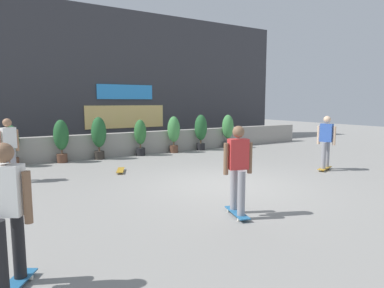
# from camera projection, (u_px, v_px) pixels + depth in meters

# --- Properties ---
(ground_plane) EXTENTS (48.00, 48.00, 0.00)m
(ground_plane) POSITION_uv_depth(u_px,v_px,m) (222.00, 185.00, 8.72)
(ground_plane) COLOR gray
(planter_wall) EXTENTS (18.00, 0.40, 0.90)m
(planter_wall) POSITION_uv_depth(u_px,v_px,m) (134.00, 143.00, 13.74)
(planter_wall) COLOR gray
(planter_wall) RESTS_ON ground
(building_backdrop) EXTENTS (20.00, 2.08, 6.50)m
(building_backdrop) POSITION_uv_depth(u_px,v_px,m) (103.00, 79.00, 16.78)
(building_backdrop) COLOR #38383D
(building_backdrop) RESTS_ON ground
(potted_plant_0) EXTENTS (0.45, 0.45, 1.37)m
(potted_plant_0) POSITION_uv_depth(u_px,v_px,m) (12.00, 143.00, 11.03)
(potted_plant_0) COLOR brown
(potted_plant_0) RESTS_ON ground
(potted_plant_1) EXTENTS (0.52, 0.52, 1.51)m
(potted_plant_1) POSITION_uv_depth(u_px,v_px,m) (61.00, 138.00, 11.81)
(potted_plant_1) COLOR brown
(potted_plant_1) RESTS_ON ground
(potted_plant_2) EXTENTS (0.55, 0.55, 1.57)m
(potted_plant_2) POSITION_uv_depth(u_px,v_px,m) (99.00, 135.00, 12.49)
(potted_plant_2) COLOR #2D2823
(potted_plant_2) RESTS_ON ground
(potted_plant_3) EXTENTS (0.48, 0.48, 1.43)m
(potted_plant_3) POSITION_uv_depth(u_px,v_px,m) (140.00, 135.00, 13.35)
(potted_plant_3) COLOR black
(potted_plant_3) RESTS_ON ground
(potted_plant_4) EXTENTS (0.52, 0.52, 1.52)m
(potted_plant_4) POSITION_uv_depth(u_px,v_px,m) (174.00, 132.00, 14.13)
(potted_plant_4) COLOR brown
(potted_plant_4) RESTS_ON ground
(potted_plant_5) EXTENTS (0.55, 0.55, 1.57)m
(potted_plant_5) POSITION_uv_depth(u_px,v_px,m) (201.00, 129.00, 14.82)
(potted_plant_5) COLOR black
(potted_plant_5) RESTS_ON ground
(potted_plant_6) EXTENTS (0.53, 0.53, 1.53)m
(potted_plant_6) POSITION_uv_depth(u_px,v_px,m) (228.00, 129.00, 15.60)
(potted_plant_6) COLOR black
(potted_plant_6) RESTS_ON ground
(skater_far_right) EXTENTS (0.52, 0.81, 1.70)m
(skater_far_right) POSITION_uv_depth(u_px,v_px,m) (9.00, 147.00, 8.93)
(skater_far_right) COLOR #266699
(skater_far_right) RESTS_ON ground
(skater_foreground) EXTENTS (0.60, 0.78, 1.70)m
(skater_foreground) POSITION_uv_depth(u_px,v_px,m) (7.00, 211.00, 3.70)
(skater_foreground) COLOR #266699
(skater_foreground) RESTS_ON ground
(skater_far_left) EXTENTS (0.54, 0.82, 1.70)m
(skater_far_left) POSITION_uv_depth(u_px,v_px,m) (238.00, 167.00, 6.22)
(skater_far_left) COLOR #266699
(skater_far_left) RESTS_ON ground
(skater_mid_plaza) EXTENTS (0.82, 0.53, 1.70)m
(skater_mid_plaza) POSITION_uv_depth(u_px,v_px,m) (326.00, 140.00, 10.47)
(skater_mid_plaza) COLOR #BF8C26
(skater_mid_plaza) RESTS_ON ground
(skateboard_near_camera) EXTENTS (0.50, 0.81, 0.08)m
(skateboard_near_camera) POSITION_uv_depth(u_px,v_px,m) (120.00, 170.00, 10.26)
(skateboard_near_camera) COLOR #BF8C26
(skateboard_near_camera) RESTS_ON ground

